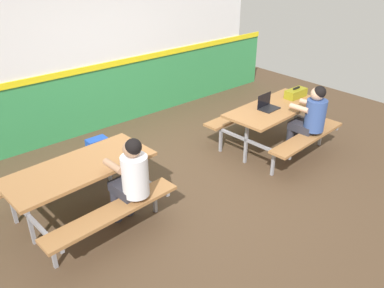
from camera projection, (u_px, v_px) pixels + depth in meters
The scene contains 9 objects.
ground_plane at pixel (194, 179), 5.58m from camera, with size 10.00×10.00×0.02m, color #4C3826.
accent_backdrop at pixel (102, 59), 6.63m from camera, with size 8.00×0.14×2.60m.
picnic_table_left at pixel (81, 178), 4.53m from camera, with size 1.75×1.65×0.74m.
picnic_table_right at pixel (274, 116), 6.14m from camera, with size 1.75×1.65×0.74m.
student_nearer at pixel (131, 176), 4.31m from camera, with size 0.38×0.53×1.21m.
student_further at pixel (310, 116), 5.80m from camera, with size 0.38×0.53×1.21m.
laptop_dark at pixel (267, 106), 5.97m from camera, with size 0.33×0.24×0.22m.
toolbox_grey at pixel (296, 93), 6.39m from camera, with size 0.40×0.18×0.18m.
backpack_dark at pixel (98, 152), 5.84m from camera, with size 0.30×0.22×0.44m.
Camera 1 is at (-3.08, -3.56, 3.03)m, focal length 36.12 mm.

